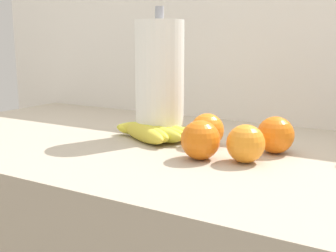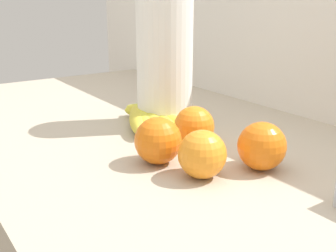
{
  "view_description": "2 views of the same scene",
  "coord_description": "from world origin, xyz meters",
  "views": [
    {
      "loc": [
        0.25,
        -0.8,
        1.12
      ],
      "look_at": [
        -0.22,
        0.0,
        0.93
      ],
      "focal_mm": 45.31,
      "sensor_mm": 36.0,
      "label": 1
    },
    {
      "loc": [
        0.42,
        -0.42,
        1.15
      ],
      "look_at": [
        -0.19,
        0.0,
        0.91
      ],
      "focal_mm": 43.88,
      "sensor_mm": 36.0,
      "label": 2
    }
  ],
  "objects": [
    {
      "name": "banana_bunch",
      "position": [
        -0.28,
        0.02,
        0.91
      ],
      "size": [
        0.21,
        0.17,
        0.04
      ],
      "color": "gold",
      "rests_on": "counter"
    },
    {
      "name": "orange_front",
      "position": [
        -0.13,
        0.02,
        0.92
      ],
      "size": [
        0.07,
        0.07,
        0.07
      ],
      "primitive_type": "sphere",
      "color": "orange",
      "rests_on": "counter"
    },
    {
      "name": "orange_center",
      "position": [
        -0.02,
        -0.05,
        0.92
      ],
      "size": [
        0.07,
        0.07,
        0.07
      ],
      "primitive_type": "sphere",
      "color": "orange",
      "rests_on": "counter"
    },
    {
      "name": "orange_far_right",
      "position": [
        -0.1,
        -0.08,
        0.93
      ],
      "size": [
        0.08,
        0.08,
        0.08
      ],
      "primitive_type": "sphere",
      "color": "orange",
      "rests_on": "counter"
    },
    {
      "name": "orange_back_left",
      "position": [
        0.01,
        0.04,
        0.93
      ],
      "size": [
        0.08,
        0.08,
        0.08
      ],
      "primitive_type": "sphere",
      "color": "orange",
      "rests_on": "counter"
    },
    {
      "name": "paper_towel_roll",
      "position": [
        -0.27,
        0.05,
        1.03
      ],
      "size": [
        0.11,
        0.11,
        0.3
      ],
      "color": "white",
      "rests_on": "counter"
    }
  ]
}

